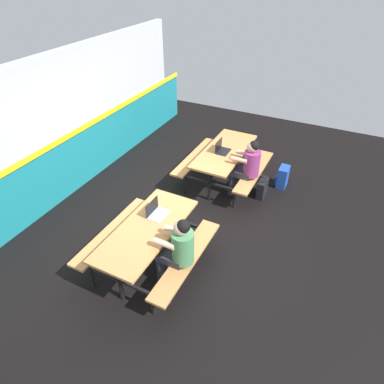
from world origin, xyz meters
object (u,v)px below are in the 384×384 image
at_px(picnic_table_left, 147,237).
at_px(picnic_table_right, 224,157).
at_px(backpack_dark, 282,177).
at_px(student_nearer, 178,247).
at_px(student_further, 247,164).
at_px(tote_bag_bright, 262,188).
at_px(laptop_dark, 222,149).
at_px(laptop_silver, 156,212).

xyz_separation_m(picnic_table_left, picnic_table_right, (2.60, -0.15, 0.00)).
bearing_deg(backpack_dark, student_nearer, 166.89).
xyz_separation_m(picnic_table_right, student_further, (-0.27, -0.55, 0.13)).
bearing_deg(picnic_table_right, tote_bag_bright, -98.82).
bearing_deg(student_further, picnic_table_left, 163.34).
height_order(student_nearer, laptop_dark, student_nearer).
bearing_deg(picnic_table_right, laptop_dark, 152.81).
relative_size(laptop_silver, laptop_dark, 1.00).
xyz_separation_m(picnic_table_right, backpack_dark, (0.37, -1.13, -0.36)).
xyz_separation_m(student_further, laptop_dark, (0.19, 0.59, 0.08)).
height_order(picnic_table_left, backpack_dark, picnic_table_left).
height_order(laptop_dark, backpack_dark, laptop_dark).
bearing_deg(laptop_silver, picnic_table_right, -4.52).
bearing_deg(picnic_table_left, backpack_dark, -23.17).
distance_m(backpack_dark, tote_bag_bright, 0.57).
height_order(student_further, laptop_silver, student_further).
xyz_separation_m(picnic_table_left, student_nearer, (-0.11, -0.56, 0.13)).
relative_size(student_further, laptop_silver, 3.75).
height_order(picnic_table_right, student_nearer, student_nearer).
xyz_separation_m(picnic_table_right, student_nearer, (-2.71, -0.41, 0.13)).
height_order(student_further, laptop_dark, student_further).
relative_size(picnic_table_left, laptop_dark, 5.53).
bearing_deg(tote_bag_bright, picnic_table_right, 81.18).
xyz_separation_m(laptop_dark, tote_bag_bright, (-0.06, -0.90, -0.59)).
bearing_deg(backpack_dark, laptop_silver, 153.72).
bearing_deg(picnic_table_left, student_nearer, -100.89).
bearing_deg(picnic_table_right, laptop_silver, 175.48).
bearing_deg(picnic_table_right, picnic_table_left, 176.80).
relative_size(student_further, backpack_dark, 2.74).
bearing_deg(student_further, laptop_dark, 72.06).
xyz_separation_m(picnic_table_right, tote_bag_bright, (-0.13, -0.87, -0.38)).
distance_m(picnic_table_right, tote_bag_bright, 0.96).
distance_m(student_nearer, backpack_dark, 3.20).
xyz_separation_m(picnic_table_left, backpack_dark, (2.98, -1.27, -0.36)).
xyz_separation_m(student_nearer, laptop_dark, (2.64, 0.45, 0.08)).
relative_size(picnic_table_left, laptop_silver, 5.53).
relative_size(student_nearer, student_further, 1.00).
height_order(picnic_table_right, student_further, student_further).
relative_size(picnic_table_right, student_nearer, 1.47).
bearing_deg(picnic_table_right, backpack_dark, -71.69).
height_order(picnic_table_left, tote_bag_bright, picnic_table_left).
bearing_deg(laptop_silver, backpack_dark, -26.28).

